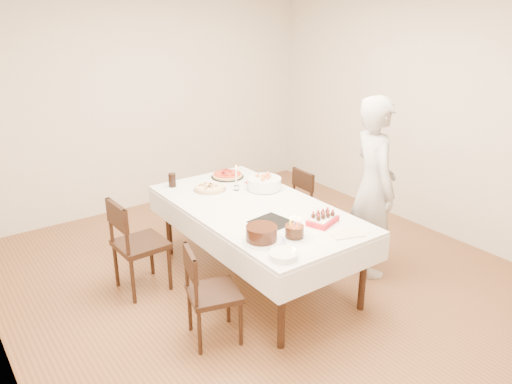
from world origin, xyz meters
TOP-DOWN VIEW (x-y plane):
  - floor at (0.00, 0.00)m, footprint 5.00×5.00m
  - wall_back at (0.00, 2.50)m, footprint 4.50×0.04m
  - wall_right at (2.25, 0.00)m, footprint 0.04×5.00m
  - dining_table at (-0.07, 0.10)m, footprint 1.70×2.37m
  - chair_right_savory at (0.68, 0.51)m, footprint 0.43×0.43m
  - chair_left_savory at (-1.01, 0.57)m, footprint 0.48×0.48m
  - chair_left_dessert at (-0.86, -0.44)m, footprint 0.51×0.51m
  - person at (0.94, -0.39)m, footprint 0.64×0.74m
  - pizza_white at (-0.20, 0.70)m, footprint 0.43×0.43m
  - pizza_pepperoni at (0.16, 0.94)m, footprint 0.44×0.44m
  - red_placemat at (0.32, 0.55)m, footprint 0.31×0.31m
  - pasta_bowl at (0.26, 0.42)m, footprint 0.42×0.42m
  - taper_candle at (0.02, 0.55)m, footprint 0.06×0.06m
  - shaker_pair at (0.12, 0.44)m, footprint 0.09×0.09m
  - cola_glass at (-0.45, 1.02)m, footprint 0.08×0.08m
  - layer_cake at (-0.44, -0.49)m, footprint 0.35×0.35m
  - cake_board at (-0.17, -0.26)m, footprint 0.34×0.34m
  - birthday_cake at (-0.19, -0.59)m, footprint 0.18×0.18m
  - strawberry_box at (0.17, -0.52)m, footprint 0.31×0.26m
  - box_lid at (0.19, -0.79)m, footprint 0.30×0.25m
  - plate_stack at (-0.47, -0.81)m, footprint 0.22×0.22m
  - china_plate at (-0.41, -0.55)m, footprint 0.29×0.29m

SIDE VIEW (x-z plane):
  - floor at x=0.00m, z-range 0.00..0.00m
  - dining_table at x=-0.07m, z-range 0.00..0.75m
  - chair_left_dessert at x=-0.86m, z-range 0.00..0.80m
  - chair_right_savory at x=0.68m, z-range 0.00..0.81m
  - chair_left_savory at x=-1.01m, z-range 0.00..0.90m
  - red_placemat at x=0.32m, z-range 0.75..0.75m
  - cake_board at x=-0.17m, z-range 0.74..0.76m
  - box_lid at x=0.19m, z-range 0.74..0.76m
  - china_plate at x=-0.41m, z-range 0.75..0.76m
  - pizza_white at x=-0.20m, z-range 0.75..0.79m
  - pizza_pepperoni at x=0.16m, z-range 0.75..0.79m
  - plate_stack at x=-0.47m, z-range 0.75..0.80m
  - strawberry_box at x=0.17m, z-range 0.75..0.82m
  - shaker_pair at x=0.12m, z-range 0.75..0.84m
  - pasta_bowl at x=0.26m, z-range 0.76..0.87m
  - layer_cake at x=-0.44m, z-range 0.75..0.87m
  - cola_glass at x=-0.45m, z-range 0.75..0.89m
  - birthday_cake at x=-0.19m, z-range 0.76..0.91m
  - person at x=0.94m, z-range 0.00..1.73m
  - taper_candle at x=0.02m, z-range 0.75..1.02m
  - wall_back at x=0.00m, z-range 0.00..2.70m
  - wall_right at x=2.25m, z-range 0.00..2.70m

